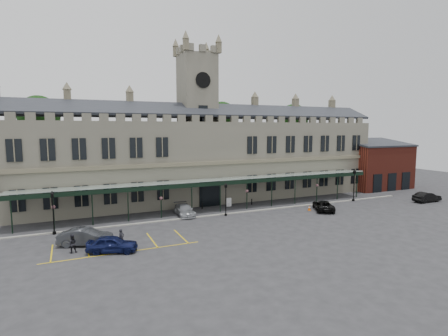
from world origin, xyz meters
name	(u,v)px	position (x,y,z in m)	size (l,w,h in m)	color
ground	(245,225)	(0.00, 0.00, 0.00)	(140.00, 140.00, 0.00)	#29292C
station_building	(198,158)	(0.00, 15.91, 6.47)	(60.00, 10.36, 17.30)	#5C584C
clock_tower	(197,115)	(0.00, 16.00, 13.11)	(5.60, 5.60, 24.80)	#5C584C
canopy	(220,194)	(0.00, 7.46, 2.40)	(50.00, 4.10, 4.30)	#8C9E93
brick_annex	(375,166)	(34.00, 12.97, 4.16)	(12.40, 8.36, 9.23)	maroon
kerb	(226,214)	(0.00, 5.50, 0.06)	(60.00, 0.40, 0.12)	gray
parking_markings	(122,246)	(-14.00, -1.50, 0.00)	(16.00, 6.00, 0.01)	gold
tree_behind_left	(39,117)	(-22.00, 25.00, 12.81)	(6.00, 6.00, 16.00)	#332314
tree_behind_mid	(222,119)	(8.00, 25.00, 12.81)	(6.00, 6.00, 16.00)	#332314
tree_behind_right	(293,120)	(24.00, 25.00, 12.81)	(6.00, 6.00, 16.00)	#332314
lamp_post_left	(53,209)	(-19.95, 5.12, 2.75)	(0.44, 0.44, 4.64)	black
lamp_post_mid	(226,196)	(-0.25, 4.88, 2.53)	(0.40, 0.40, 4.27)	black
lamp_post_right	(354,182)	(21.34, 5.12, 2.95)	(0.47, 0.47, 4.97)	black
traffic_cone	(309,208)	(11.29, 2.87, 0.32)	(0.41, 0.41, 0.65)	#E45A07
sign_board	(229,202)	(2.35, 9.53, 0.60)	(0.72, 0.17, 1.24)	black
bollard_left	(202,206)	(-1.63, 9.75, 0.44)	(0.16, 0.16, 0.87)	black
bollard_right	(252,202)	(5.87, 9.22, 0.44)	(0.16, 0.16, 0.87)	black
car_left_a	(112,244)	(-15.00, -2.96, 0.75)	(1.78, 4.43, 1.51)	#0D133C
car_left_b	(86,237)	(-17.09, 0.05, 0.82)	(1.73, 4.97, 1.64)	#33363A
car_taxi	(185,210)	(-5.00, 7.18, 0.70)	(1.96, 4.83, 1.40)	#A7AAAF
car_van	(323,206)	(13.00, 2.09, 0.68)	(2.26, 4.91, 1.36)	black
car_right_b	(427,197)	(31.00, 0.11, 0.75)	(1.59, 4.56, 1.50)	black
person_a	(121,238)	(-14.06, -1.84, 0.85)	(0.62, 0.41, 1.70)	black
person_b	(72,244)	(-18.30, -1.64, 0.84)	(0.82, 0.64, 1.68)	black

